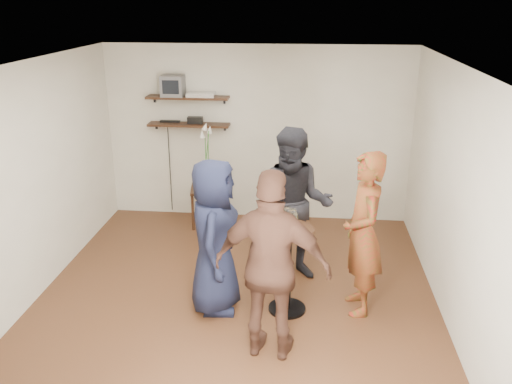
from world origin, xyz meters
TOP-DOWN VIEW (x-y plane):
  - room at (0.00, 0.00)m, footprint 4.58×5.08m
  - shelf_upper at (-1.00, 2.38)m, footprint 1.20×0.25m
  - shelf_lower at (-1.00, 2.38)m, footprint 1.20×0.25m
  - crt_monitor at (-1.21, 2.38)m, footprint 0.32×0.30m
  - dvd_deck at (-0.80, 2.38)m, footprint 0.40×0.24m
  - radio at (-0.90, 2.38)m, footprint 0.22×0.10m
  - power_strip at (-1.29, 2.42)m, footprint 0.30×0.05m
  - side_table at (-0.68, 2.05)m, footprint 0.56×0.56m
  - vase_lilies at (-0.68, 2.04)m, footprint 0.19×0.20m
  - drinks_table at (0.59, -0.16)m, footprint 0.53×0.53m
  - wine_glass_fl at (0.52, -0.18)m, footprint 0.07×0.07m
  - wine_glass_fr at (0.65, -0.19)m, footprint 0.06×0.06m
  - wine_glass_bl at (0.56, -0.08)m, footprint 0.06×0.06m
  - wine_glass_br at (0.62, -0.15)m, footprint 0.07×0.07m
  - person_plaid at (1.36, -0.06)m, footprint 0.51×0.70m
  - person_dark at (0.62, 0.62)m, footprint 0.93×0.74m
  - person_navy at (-0.19, -0.18)m, footprint 0.56×0.84m
  - person_brown at (0.47, -0.93)m, footprint 1.13×0.60m

SIDE VIEW (x-z plane):
  - side_table at x=-0.68m, z-range 0.20..0.79m
  - drinks_table at x=0.59m, z-range 0.14..1.11m
  - person_navy at x=-0.19m, z-range 0.00..1.70m
  - person_plaid at x=1.36m, z-range 0.00..1.78m
  - vase_lilies at x=-0.68m, z-range 0.41..1.40m
  - person_brown at x=0.47m, z-range 0.00..1.84m
  - person_dark at x=0.62m, z-range 0.00..1.85m
  - wine_glass_fr at x=0.65m, z-range 1.00..1.18m
  - wine_glass_bl at x=0.56m, z-range 1.00..1.20m
  - wine_glass_fl at x=0.52m, z-range 1.00..1.20m
  - wine_glass_br at x=0.62m, z-range 1.01..1.21m
  - room at x=0.00m, z-range -0.04..2.64m
  - shelf_lower at x=-1.00m, z-range 1.43..1.47m
  - power_strip at x=-1.29m, z-range 1.47..1.50m
  - radio at x=-0.90m, z-range 1.47..1.57m
  - shelf_upper at x=-1.00m, z-range 1.83..1.87m
  - dvd_deck at x=-0.80m, z-range 1.87..1.93m
  - crt_monitor at x=-1.21m, z-range 1.87..2.17m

